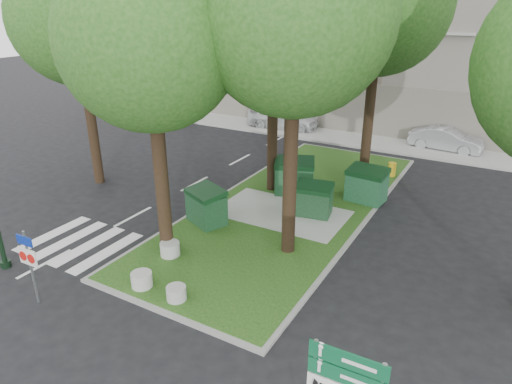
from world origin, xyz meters
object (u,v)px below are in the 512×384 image
Objects in this scene: dumpster_c at (314,200)px; traffic_sign_pole at (29,258)px; litter_bin at (392,169)px; dumpster_a at (206,206)px; car_white at (283,117)px; bollard_mid at (170,249)px; tree_median_mid at (277,24)px; bollard_right at (176,293)px; bollard_left at (142,280)px; dumpster_b at (294,176)px; tree_street_left at (77,5)px; dumpster_d at (367,185)px; car_silver at (446,139)px; tree_median_near_left at (152,21)px.

traffic_sign_pole reaches higher than dumpster_c.
dumpster_c reaches higher than litter_bin.
car_white is (-3.81, 13.94, 0.01)m from dumpster_a.
traffic_sign_pole is (-1.68, -3.71, 1.10)m from bollard_mid.
tree_median_mid reaches higher than bollard_right.
bollard_left is at bearing -76.57° from bollard_mid.
dumpster_b is at bearing -127.33° from litter_bin.
tree_street_left reaches higher than dumpster_b.
dumpster_a reaches higher than bollard_right.
dumpster_b is 5.23m from litter_bin.
dumpster_b is 2.28m from dumpster_c.
tree_street_left reaches higher than tree_median_mid.
traffic_sign_pole is (-5.88, -11.22, 0.63)m from dumpster_d.
car_white is at bearing 96.96° from car_silver.
dumpster_d is (2.96, 0.70, -0.04)m from dumpster_b.
car_silver reaches higher than bollard_right.
tree_median_near_left reaches higher than dumpster_b.
traffic_sign_pole is (-4.51, -8.89, 0.70)m from dumpster_c.
tree_median_mid is at bearing 77.85° from traffic_sign_pole.
car_white is at bearing 104.11° from bollard_left.
bollard_mid reaches higher than bollard_right.
tree_median_mid is at bearing 155.87° from car_silver.
tree_street_left is 19.81m from car_silver.
dumpster_d is (4.56, 4.94, 0.03)m from dumpster_a.
tree_street_left is 7.14× the size of dumpster_c.
dumpster_c reaches higher than bollard_right.
bollard_left is (-3.77, -9.30, -0.48)m from dumpster_d.
litter_bin is at bearing -128.65° from car_white.
dumpster_a is 0.79× the size of traffic_sign_pole.
tree_street_left reaches higher than dumpster_d.
car_white is at bearing 147.04° from litter_bin.
dumpster_b is 3.04m from dumpster_d.
tree_median_mid reaches higher than dumpster_a.
tree_median_mid is 8.11m from tree_street_left.
traffic_sign_pole is at bearing -112.51° from litter_bin.
tree_median_near_left is 4.68× the size of traffic_sign_pole.
tree_median_mid is at bearing -134.50° from litter_bin.
bollard_left is at bearing -72.71° from tree_median_near_left.
bollard_right is (-2.50, -9.30, -0.50)m from dumpster_d.
tree_street_left is at bearing 124.98° from traffic_sign_pole.
dumpster_c is at bearing -105.14° from litter_bin.
tree_median_near_left is 10.68m from dumpster_d.
dumpster_a is 9.65m from litter_bin.
car_silver is (5.60, 10.11, -6.33)m from tree_median_mid.
tree_street_left is 12.28m from dumpster_c.
dumpster_d reaches higher than bollard_left.
traffic_sign_pole is at bearing -112.13° from dumpster_d.
traffic_sign_pole is (-1.31, -6.28, 0.66)m from dumpster_a.
car_white is (-4.46, 9.74, -6.19)m from tree_median_mid.
litter_bin is at bearing 68.13° from bollard_mid.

